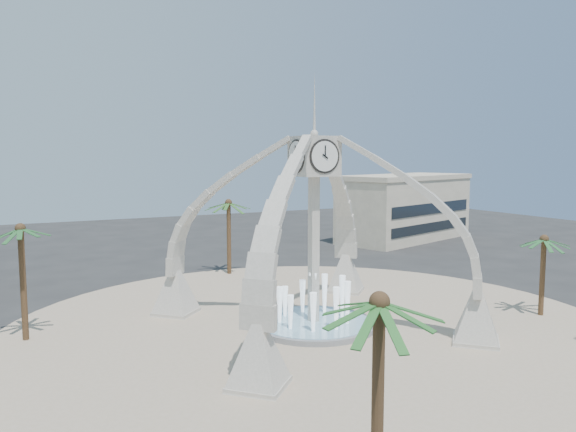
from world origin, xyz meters
name	(u,v)px	position (x,y,z in m)	size (l,w,h in m)	color
ground	(313,327)	(0.00, 0.00, 0.00)	(140.00, 140.00, 0.00)	#282828
plaza	(313,327)	(0.00, 0.00, 0.03)	(40.00, 40.00, 0.06)	tan
clock_tower	(314,228)	(0.00, 0.00, 6.49)	(17.94, 17.94, 16.30)	beige
fountain	(313,323)	(0.00, 0.00, 0.29)	(8.00, 8.00, 3.62)	gray
building_ne	(405,207)	(30.00, 28.00, 4.31)	(21.87, 14.17, 8.60)	beige
palm_east	(544,240)	(15.43, -4.89, 5.32)	(4.22, 4.22, 6.11)	brown
palm_west	(20,231)	(-16.70, 5.67, 6.69)	(4.68, 4.68, 7.54)	brown
palm_north	(229,204)	(1.16, 17.96, 6.64)	(4.40, 4.40, 7.54)	brown
palm_south	(379,305)	(-7.08, -16.55, 6.35)	(5.57, 5.57, 7.26)	brown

